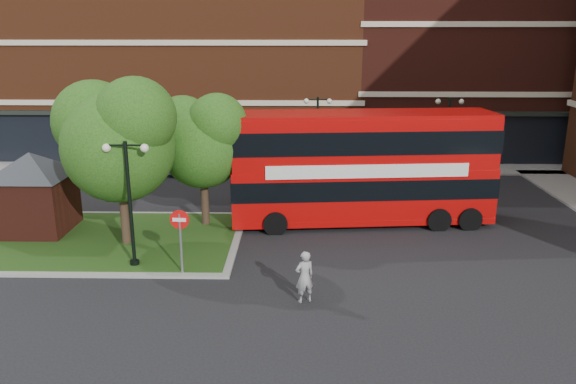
{
  "coord_description": "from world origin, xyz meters",
  "views": [
    {
      "loc": [
        0.86,
        -19.86,
        8.89
      ],
      "look_at": [
        0.39,
        4.02,
        2.0
      ],
      "focal_mm": 35.0,
      "sensor_mm": 36.0,
      "label": 1
    }
  ],
  "objects_px": {
    "woman": "(305,277)",
    "car_silver": "(196,163)",
    "bus": "(362,160)",
    "car_white": "(394,160)"
  },
  "relations": [
    {
      "from": "bus",
      "to": "woman",
      "type": "xyz_separation_m",
      "value": [
        -2.74,
        -8.29,
        -2.13
      ]
    },
    {
      "from": "bus",
      "to": "car_white",
      "type": "height_order",
      "value": "bus"
    },
    {
      "from": "bus",
      "to": "car_silver",
      "type": "xyz_separation_m",
      "value": [
        -9.49,
        9.12,
        -2.29
      ]
    },
    {
      "from": "woman",
      "to": "car_silver",
      "type": "distance_m",
      "value": 18.68
    },
    {
      "from": "woman",
      "to": "car_silver",
      "type": "bearing_deg",
      "value": -92.99
    },
    {
      "from": "woman",
      "to": "car_white",
      "type": "relative_size",
      "value": 0.39
    },
    {
      "from": "car_silver",
      "to": "car_white",
      "type": "bearing_deg",
      "value": -91.98
    },
    {
      "from": "bus",
      "to": "car_white",
      "type": "xyz_separation_m",
      "value": [
        3.24,
        10.04,
        -2.27
      ]
    },
    {
      "from": "car_silver",
      "to": "bus",
      "type": "bearing_deg",
      "value": -139.96
    },
    {
      "from": "bus",
      "to": "car_silver",
      "type": "height_order",
      "value": "bus"
    }
  ]
}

